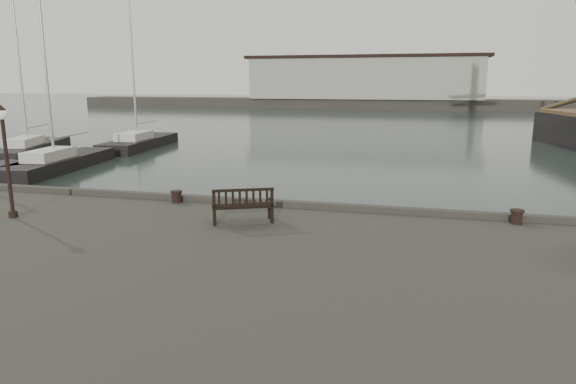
% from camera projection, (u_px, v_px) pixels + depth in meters
% --- Properties ---
extents(ground, '(400.00, 400.00, 0.00)m').
position_uv_depth(ground, '(301.00, 254.00, 16.14)').
color(ground, black).
rests_on(ground, ground).
extents(pontoon, '(2.00, 24.00, 0.50)m').
position_uv_depth(pontoon, '(10.00, 169.00, 30.39)').
color(pontoon, '#9D9B91').
rests_on(pontoon, ground).
extents(breakwater, '(140.00, 9.50, 12.20)m').
position_uv_depth(breakwater, '(381.00, 87.00, 103.50)').
color(breakwater, '#383530').
rests_on(breakwater, ground).
extents(bench, '(1.73, 1.20, 0.95)m').
position_uv_depth(bench, '(243.00, 212.00, 13.94)').
color(bench, black).
rests_on(bench, quay).
extents(bollard_left, '(0.43, 0.43, 0.39)m').
position_uv_depth(bollard_left, '(176.00, 197.00, 16.25)').
color(bollard_left, black).
rests_on(bollard_left, quay).
extents(bollard_right, '(0.38, 0.38, 0.39)m').
position_uv_depth(bollard_right, '(517.00, 217.00, 13.83)').
color(bollard_right, black).
rests_on(bollard_right, quay).
extents(lamp_post, '(0.32, 0.32, 3.16)m').
position_uv_depth(lamp_post, '(5.00, 146.00, 14.11)').
color(lamp_post, black).
rests_on(lamp_post, quay).
extents(yacht_b, '(5.62, 10.72, 13.86)m').
position_uv_depth(yacht_b, '(32.00, 151.00, 38.37)').
color(yacht_b, black).
rests_on(yacht_b, ground).
extents(yacht_c, '(3.57, 10.15, 13.32)m').
position_uv_depth(yacht_c, '(60.00, 166.00, 31.66)').
color(yacht_c, black).
rests_on(yacht_c, ground).
extents(yacht_d, '(3.78, 10.47, 12.78)m').
position_uv_depth(yacht_d, '(140.00, 145.00, 42.30)').
color(yacht_d, black).
rests_on(yacht_d, ground).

